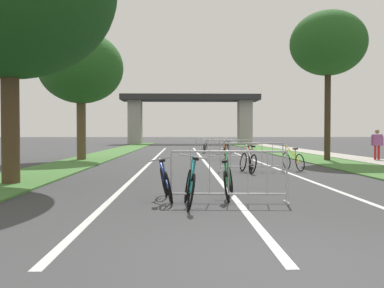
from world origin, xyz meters
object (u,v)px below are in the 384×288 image
crowd_barrier_nearest (229,177)px  pedestrian_pushing_bike (377,142)px  crowd_barrier_second (251,157)px  crowd_barrier_third (230,150)px  bicycle_white_5 (248,162)px  tree_left_cypress_far (81,68)px  bicycle_blue_2 (166,183)px  bicycle_silver_1 (205,148)px  bicycle_orange_3 (225,152)px  tree_right_maple_mid (328,44)px  bicycle_green_6 (228,181)px  bicycle_black_0 (226,148)px  bicycle_yellow_4 (293,160)px  bicycle_teal_7 (190,186)px  bicycle_red_8 (251,161)px  crowd_barrier_fourth (213,146)px

crowd_barrier_nearest → pedestrian_pushing_bike: 15.15m
crowd_barrier_second → pedestrian_pushing_bike: pedestrian_pushing_bike is taller
crowd_barrier_third → bicycle_white_5: crowd_barrier_third is taller
crowd_barrier_third → bicycle_white_5: 7.37m
tree_left_cypress_far → bicycle_blue_2: (4.82, -13.13, -4.37)m
bicycle_silver_1 → bicycle_blue_2: bearing=94.9°
bicycle_orange_3 → bicycle_white_5: (0.01, -7.79, 0.01)m
tree_right_maple_mid → bicycle_green_6: 14.74m
bicycle_black_0 → bicycle_yellow_4: 13.81m
tree_right_maple_mid → bicycle_black_0: (-4.21, 8.45, -5.51)m
bicycle_teal_7 → bicycle_blue_2: bearing=120.6°
crowd_barrier_second → bicycle_red_8: crowd_barrier_second is taller
crowd_barrier_nearest → bicycle_red_8: size_ratio=1.39×
bicycle_silver_1 → bicycle_white_5: bicycle_white_5 is taller
crowd_barrier_fourth → bicycle_green_6: 20.21m
tree_left_cypress_far → bicycle_green_6: tree_left_cypress_far is taller
tree_right_maple_mid → crowd_barrier_second: tree_right_maple_mid is taller
tree_right_maple_mid → bicycle_teal_7: (-7.19, -13.09, -5.49)m
crowd_barrier_nearest → bicycle_black_0: (2.19, 21.14, -0.16)m
bicycle_black_0 → bicycle_red_8: 13.79m
bicycle_black_0 → tree_right_maple_mid: bearing=110.1°
crowd_barrier_fourth → bicycle_black_0: (0.96, 0.39, -0.16)m
bicycle_white_5 → crowd_barrier_third: bearing=79.1°
bicycle_silver_1 → bicycle_white_5: size_ratio=0.96×
bicycle_black_0 → pedestrian_pushing_bike: size_ratio=1.02×
crowd_barrier_third → bicycle_green_6: crowd_barrier_third is taller
crowd_barrier_fourth → bicycle_silver_1: (-0.53, 0.51, -0.14)m
crowd_barrier_fourth → bicycle_silver_1: 0.75m
bicycle_black_0 → pedestrian_pushing_bike: bearing=120.4°
bicycle_teal_7 → pedestrian_pushing_bike: 15.95m
crowd_barrier_second → bicycle_teal_7: crowd_barrier_second is taller
bicycle_yellow_4 → bicycle_white_5: bearing=-166.5°
tree_right_maple_mid → bicycle_green_6: bearing=-117.6°
crowd_barrier_second → bicycle_blue_2: size_ratio=1.41×
bicycle_orange_3 → bicycle_black_0: bearing=86.5°
bicycle_white_5 → crowd_barrier_fourth: bearing=81.3°
crowd_barrier_fourth → bicycle_yellow_4: size_ratio=1.39×
bicycle_red_8 → crowd_barrier_nearest: bearing=-90.4°
tree_left_cypress_far → bicycle_blue_2: size_ratio=3.91×
bicycle_silver_1 → bicycle_teal_7: size_ratio=0.99×
bicycle_green_6 → bicycle_teal_7: bicycle_green_6 is taller
bicycle_green_6 → pedestrian_pushing_bike: 14.66m
bicycle_orange_3 → bicycle_yellow_4: 7.12m
bicycle_silver_1 → bicycle_orange_3: (0.70, -7.01, -0.00)m
bicycle_blue_2 → bicycle_teal_7: size_ratio=1.00×
bicycle_black_0 → pedestrian_pushing_bike: 11.01m
bicycle_blue_2 → bicycle_green_6: (1.33, 0.23, 0.00)m
crowd_barrier_fourth → bicycle_yellow_4: 13.53m
bicycle_red_8 → bicycle_white_5: bearing=-92.8°
crowd_barrier_fourth → bicycle_yellow_4: (2.02, -13.38, -0.15)m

